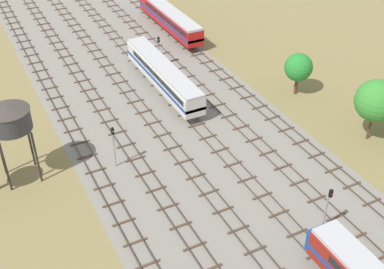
% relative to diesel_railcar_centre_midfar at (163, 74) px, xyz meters
% --- Properties ---
extents(ground_plane, '(480.00, 480.00, 0.00)m').
position_rel_diesel_railcar_centre_midfar_xyz_m(ground_plane, '(-2.39, -6.67, -2.60)').
color(ground_plane, olive).
extents(ballast_bed, '(27.95, 176.00, 0.01)m').
position_rel_diesel_railcar_centre_midfar_xyz_m(ballast_bed, '(-2.39, -6.67, -2.59)').
color(ballast_bed, gray).
rests_on(ballast_bed, ground).
extents(track_far_left, '(2.40, 126.00, 0.29)m').
position_rel_diesel_railcar_centre_midfar_xyz_m(track_far_left, '(-14.37, -5.67, -2.46)').
color(track_far_left, '#47382D').
rests_on(track_far_left, ground).
extents(track_left, '(2.40, 126.00, 0.29)m').
position_rel_diesel_railcar_centre_midfar_xyz_m(track_left, '(-9.58, -5.67, -2.46)').
color(track_left, '#47382D').
rests_on(track_left, ground).
extents(track_centre_left, '(2.40, 126.00, 0.29)m').
position_rel_diesel_railcar_centre_midfar_xyz_m(track_centre_left, '(-4.79, -5.67, -2.46)').
color(track_centre_left, '#47382D').
rests_on(track_centre_left, ground).
extents(track_centre, '(2.40, 126.00, 0.29)m').
position_rel_diesel_railcar_centre_midfar_xyz_m(track_centre, '(-0.00, -5.67, -2.46)').
color(track_centre, '#47382D').
rests_on(track_centre, ground).
extents(track_centre_right, '(2.40, 126.00, 0.29)m').
position_rel_diesel_railcar_centre_midfar_xyz_m(track_centre_right, '(4.79, -5.67, -2.46)').
color(track_centre_right, '#47382D').
rests_on(track_centre_right, ground).
extents(track_right, '(2.40, 126.00, 0.29)m').
position_rel_diesel_railcar_centre_midfar_xyz_m(track_right, '(9.58, -5.67, -2.46)').
color(track_right, '#47382D').
rests_on(track_right, ground).
extents(diesel_railcar_centre_midfar, '(2.96, 20.50, 3.80)m').
position_rel_diesel_railcar_centre_midfar_xyz_m(diesel_railcar_centre_midfar, '(0.00, 0.00, 0.00)').
color(diesel_railcar_centre_midfar, beige).
rests_on(diesel_railcar_centre_midfar, ground).
extents(diesel_railcar_right_far, '(2.96, 20.50, 3.80)m').
position_rel_diesel_railcar_centre_midfar_xyz_m(diesel_railcar_right_far, '(9.58, 18.42, 0.00)').
color(diesel_railcar_right_far, red).
rests_on(diesel_railcar_right_far, ground).
extents(water_tower, '(4.50, 4.50, 9.16)m').
position_rel_diesel_railcar_centre_midfar_xyz_m(water_tower, '(-21.72, -10.44, 5.09)').
color(water_tower, '#2D2826').
rests_on(water_tower, ground).
extents(signal_post_nearest, '(0.28, 0.47, 5.44)m').
position_rel_diesel_railcar_centre_midfar_xyz_m(signal_post_nearest, '(-11.97, -13.34, 0.86)').
color(signal_post_nearest, gray).
rests_on(signal_post_nearest, ground).
extents(signal_post_near, '(0.28, 0.47, 5.07)m').
position_rel_diesel_railcar_centre_midfar_xyz_m(signal_post_near, '(2.39, 6.89, 0.64)').
color(signal_post_near, gray).
rests_on(signal_post_near, ground).
extents(signal_post_mid, '(0.28, 0.47, 5.46)m').
position_rel_diesel_railcar_centre_midfar_xyz_m(signal_post_mid, '(2.39, -31.98, 0.86)').
color(signal_post_mid, gray).
rests_on(signal_post_mid, ground).
extents(lineside_tree_0, '(3.88, 3.88, 6.05)m').
position_rel_diesel_railcar_centre_midfar_xyz_m(lineside_tree_0, '(16.11, -9.26, 1.50)').
color(lineside_tree_0, '#4C331E').
rests_on(lineside_tree_0, ground).
extents(lineside_tree_2, '(5.05, 5.05, 7.91)m').
position_rel_diesel_railcar_centre_midfar_xyz_m(lineside_tree_2, '(17.36, -22.16, 2.78)').
color(lineside_tree_2, '#4C331E').
rests_on(lineside_tree_2, ground).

